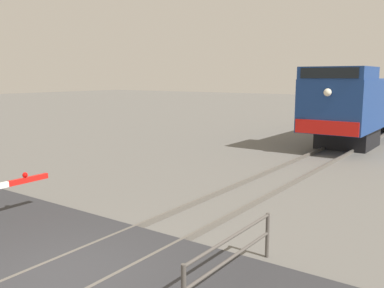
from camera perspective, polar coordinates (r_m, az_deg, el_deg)
ground_plane at (r=8.37m, az=-17.16°, el=-17.61°), size 160.00×160.00×0.00m
rail_track_left at (r=8.87m, az=-20.12°, el=-15.64°), size 0.08×80.00×0.15m
road_surface at (r=8.34m, az=-17.19°, el=-17.17°), size 36.00×5.34×0.15m
locomotive at (r=27.78m, az=22.90°, el=5.24°), size 3.07×16.68×4.16m
guard_railing at (r=7.74m, az=5.48°, el=-14.38°), size 0.08×2.98×0.95m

